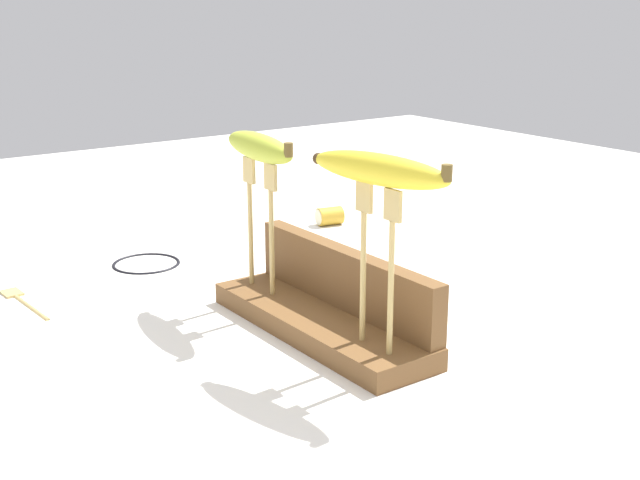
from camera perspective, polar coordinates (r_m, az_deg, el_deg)
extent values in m
plane|color=silver|center=(1.11, 0.00, -6.39)|extent=(3.00, 3.00, 0.00)
cube|color=brown|center=(1.11, 0.00, -5.70)|extent=(0.37, 0.11, 0.03)
cube|color=brown|center=(1.11, 1.76, -2.63)|extent=(0.36, 0.03, 0.08)
cylinder|color=tan|center=(1.19, -4.76, 0.43)|extent=(0.01, 0.01, 0.15)
cube|color=tan|center=(1.17, -4.86, 4.77)|extent=(0.03, 0.01, 0.04)
cylinder|color=tan|center=(1.15, -3.32, -0.19)|extent=(0.01, 0.01, 0.15)
cube|color=tan|center=(1.12, -3.40, 4.32)|extent=(0.03, 0.01, 0.04)
cylinder|color=tan|center=(0.99, 2.95, -2.55)|extent=(0.01, 0.01, 0.16)
cube|color=tan|center=(0.96, 3.04, 2.97)|extent=(0.03, 0.01, 0.04)
cylinder|color=tan|center=(0.95, 4.85, -3.34)|extent=(0.01, 0.01, 0.16)
cube|color=tan|center=(0.93, 4.99, 2.38)|extent=(0.03, 0.01, 0.04)
ellipsoid|color=#B2C138|center=(1.14, -4.18, 6.35)|extent=(0.18, 0.05, 0.04)
cylinder|color=brown|center=(1.07, -2.17, 6.17)|extent=(0.01, 0.01, 0.02)
sphere|color=#3F2D19|center=(1.22, -6.00, 6.94)|extent=(0.01, 0.01, 0.01)
ellipsoid|color=yellow|center=(0.94, 4.04, 4.83)|extent=(0.20, 0.07, 0.04)
cylinder|color=brown|center=(0.88, 8.65, 4.55)|extent=(0.01, 0.01, 0.02)
sphere|color=#3F2D19|center=(1.00, -0.11, 5.58)|extent=(0.01, 0.01, 0.01)
cylinder|color=tan|center=(1.26, -19.09, -4.29)|extent=(0.12, 0.01, 0.01)
cube|color=tan|center=(1.33, -20.30, -3.34)|extent=(0.04, 0.03, 0.01)
cylinder|color=gold|center=(1.62, 0.67, 1.65)|extent=(0.04, 0.05, 0.04)
cylinder|color=beige|center=(1.61, -0.10, 1.56)|extent=(0.03, 0.01, 0.03)
torus|color=black|center=(1.42, -11.79, -1.51)|extent=(0.11, 0.11, 0.01)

